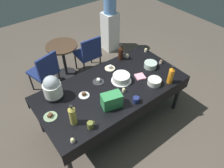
# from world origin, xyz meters

# --- Properties ---
(ground) EXTENTS (9.00, 9.00, 0.00)m
(ground) POSITION_xyz_m (0.00, 0.00, 0.00)
(ground) COLOR brown
(potluck_table) EXTENTS (2.20, 1.10, 0.75)m
(potluck_table) POSITION_xyz_m (0.00, 0.00, 0.69)
(potluck_table) COLOR black
(potluck_table) RESTS_ON ground
(frosted_layer_cake) EXTENTS (0.31, 0.31, 0.11)m
(frosted_layer_cake) POSITION_xyz_m (0.19, 0.02, 0.80)
(frosted_layer_cake) COLOR silver
(frosted_layer_cake) RESTS_ON potluck_table
(slow_cooker) EXTENTS (0.26, 0.26, 0.35)m
(slow_cooker) POSITION_xyz_m (-0.76, 0.32, 0.92)
(slow_cooker) COLOR black
(slow_cooker) RESTS_ON potluck_table
(glass_salad_bowl) EXTENTS (0.21, 0.21, 0.09)m
(glass_salad_bowl) POSITION_xyz_m (0.78, -0.01, 0.79)
(glass_salad_bowl) COLOR #B2C6BC
(glass_salad_bowl) RESTS_ON potluck_table
(ceramic_snack_bowl) EXTENTS (0.20, 0.20, 0.09)m
(ceramic_snack_bowl) POSITION_xyz_m (0.53, -0.33, 0.79)
(ceramic_snack_bowl) COLOR silver
(ceramic_snack_bowl) RESTS_ON potluck_table
(dessert_plate_cream) EXTENTS (0.17, 0.17, 0.06)m
(dessert_plate_cream) POSITION_xyz_m (0.23, 0.36, 0.76)
(dessert_plate_cream) COLOR beige
(dessert_plate_cream) RESTS_ON potluck_table
(dessert_plate_sage) EXTENTS (0.17, 0.17, 0.05)m
(dessert_plate_sage) POSITION_xyz_m (-0.96, 0.03, 0.76)
(dessert_plate_sage) COLOR #8CA87F
(dessert_plate_sage) RESTS_ON potluck_table
(dessert_plate_white) EXTENTS (0.15, 0.15, 0.05)m
(dessert_plate_white) POSITION_xyz_m (-0.42, 0.09, 0.76)
(dessert_plate_white) COLOR white
(dessert_plate_white) RESTS_ON potluck_table
(dessert_plate_charcoal) EXTENTS (0.17, 0.17, 0.06)m
(dessert_plate_charcoal) POSITION_xyz_m (-0.10, 0.20, 0.76)
(dessert_plate_charcoal) COLOR #2D2D33
(dessert_plate_charcoal) RESTS_ON potluck_table
(cupcake_lemon) EXTENTS (0.05, 0.05, 0.07)m
(cupcake_lemon) POSITION_xyz_m (1.03, 0.36, 0.78)
(cupcake_lemon) COLOR beige
(cupcake_lemon) RESTS_ON potluck_table
(cupcake_mint) EXTENTS (0.05, 0.05, 0.07)m
(cupcake_mint) POSITION_xyz_m (0.99, -0.04, 0.78)
(cupcake_mint) COLOR beige
(cupcake_mint) RESTS_ON potluck_table
(cupcake_berry) EXTENTS (0.05, 0.05, 0.07)m
(cupcake_berry) POSITION_xyz_m (0.07, -0.18, 0.78)
(cupcake_berry) COLOR beige
(cupcake_berry) RESTS_ON potluck_table
(cupcake_cocoa) EXTENTS (0.05, 0.05, 0.07)m
(cupcake_cocoa) POSITION_xyz_m (-0.91, -0.46, 0.78)
(cupcake_cocoa) COLOR beige
(cupcake_cocoa) RESTS_ON potluck_table
(cupcake_rose) EXTENTS (0.05, 0.05, 0.07)m
(cupcake_rose) POSITION_xyz_m (0.65, 0.43, 0.78)
(cupcake_rose) COLOR beige
(cupcake_rose) RESTS_ON potluck_table
(soda_bottle_ginger_ale) EXTENTS (0.09, 0.09, 0.31)m
(soda_bottle_ginger_ale) POSITION_xyz_m (-0.77, -0.23, 0.89)
(soda_bottle_ginger_ale) COLOR gold
(soda_bottle_ginger_ale) RESTS_ON potluck_table
(soda_bottle_cola) EXTENTS (0.09, 0.09, 0.27)m
(soda_bottle_cola) POSITION_xyz_m (0.54, 0.46, 0.88)
(soda_bottle_cola) COLOR #33190F
(soda_bottle_cola) RESTS_ON potluck_table
(soda_bottle_orange_juice) EXTENTS (0.08, 0.08, 0.30)m
(soda_bottle_orange_juice) POSITION_xyz_m (0.74, -0.44, 0.89)
(soda_bottle_orange_juice) COLOR orange
(soda_bottle_orange_juice) RESTS_ON potluck_table
(coffee_mug_olive) EXTENTS (0.12, 0.08, 0.09)m
(coffee_mug_olive) POSITION_xyz_m (-0.64, -0.42, 0.80)
(coffee_mug_olive) COLOR olive
(coffee_mug_olive) RESTS_ON potluck_table
(coffee_mug_navy) EXTENTS (0.13, 0.09, 0.08)m
(coffee_mug_navy) POSITION_xyz_m (0.07, -0.44, 0.79)
(coffee_mug_navy) COLOR navy
(coffee_mug_navy) RESTS_ON potluck_table
(soda_carton) EXTENTS (0.29, 0.22, 0.20)m
(soda_carton) POSITION_xyz_m (-0.23, -0.29, 0.85)
(soda_carton) COLOR #338C4C
(soda_carton) RESTS_ON potluck_table
(paper_napkin_stack) EXTENTS (0.18, 0.18, 0.02)m
(paper_napkin_stack) POSITION_xyz_m (0.47, -0.09, 0.76)
(paper_napkin_stack) COLOR pink
(paper_napkin_stack) RESTS_ON potluck_table
(maroon_chair_left) EXTENTS (0.54, 0.54, 0.85)m
(maroon_chair_left) POSITION_xyz_m (-0.53, 1.29, 0.49)
(maroon_chair_left) COLOR navy
(maroon_chair_left) RESTS_ON ground
(maroon_chair_right) EXTENTS (0.45, 0.45, 0.85)m
(maroon_chair_right) POSITION_xyz_m (0.40, 1.29, 0.49)
(maroon_chair_right) COLOR navy
(maroon_chair_right) RESTS_ON ground
(round_cafe_table) EXTENTS (0.60, 0.60, 0.72)m
(round_cafe_table) POSITION_xyz_m (-0.05, 1.51, 0.50)
(round_cafe_table) COLOR #473323
(round_cafe_table) RESTS_ON ground
(water_cooler) EXTENTS (0.32, 0.32, 1.24)m
(water_cooler) POSITION_xyz_m (1.30, 1.78, 0.59)
(water_cooler) COLOR silver
(water_cooler) RESTS_ON ground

